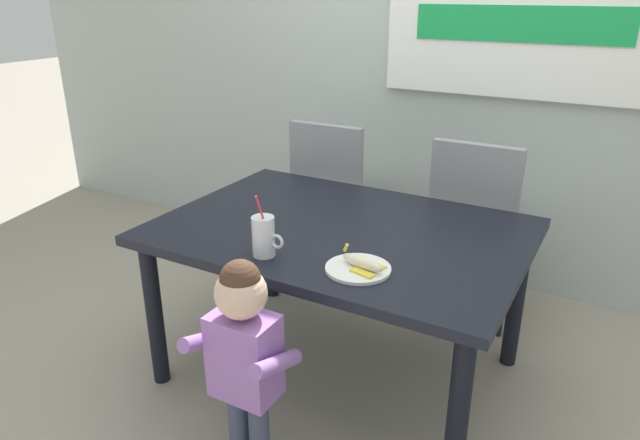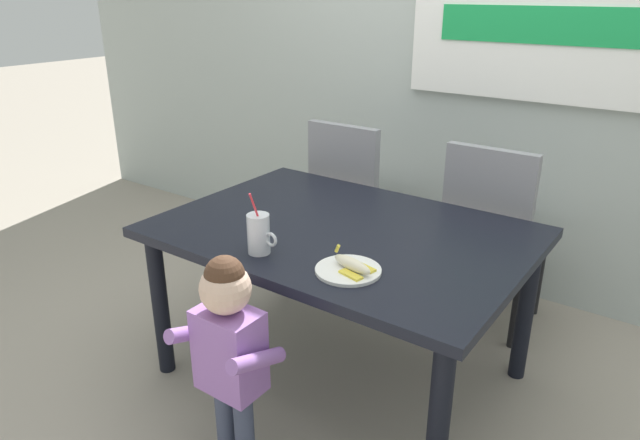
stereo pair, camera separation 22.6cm
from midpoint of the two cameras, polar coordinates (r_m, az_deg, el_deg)
ground_plane at (r=2.70m, az=-0.60°, el=-14.72°), size 24.00×24.00×0.00m
back_wall at (r=3.32m, az=10.96°, el=18.77°), size 6.40×0.17×2.90m
dining_table at (r=2.38m, az=-0.66°, el=-2.58°), size 1.47×1.04×0.71m
dining_chair_left at (r=3.22m, az=-0.47°, el=2.53°), size 0.44×0.45×0.96m
dining_chair_right at (r=2.93m, az=13.12°, el=-0.14°), size 0.44×0.44×0.96m
toddler_standing at (r=1.96m, az=-10.93°, el=-12.32°), size 0.33×0.24×0.84m
milk_cup at (r=2.10m, az=-8.67°, el=-1.89°), size 0.13×0.09×0.25m
snack_plate at (r=2.00m, az=0.55°, el=-4.91°), size 0.23×0.23×0.01m
peeled_banana at (r=1.98m, az=1.00°, el=-4.36°), size 0.18×0.13×0.07m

